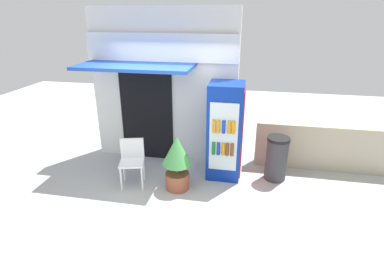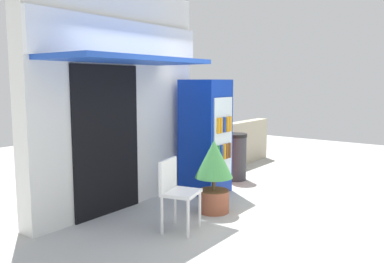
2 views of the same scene
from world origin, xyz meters
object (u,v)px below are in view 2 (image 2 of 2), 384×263
object	(u,v)px
drink_cooler	(206,136)
potted_plant_near_shop	(214,171)
trash_bin	(235,157)
plastic_chair	(176,188)

from	to	relation	value
drink_cooler	potted_plant_near_shop	world-z (taller)	drink_cooler
potted_plant_near_shop	trash_bin	bearing A→B (deg)	21.44
potted_plant_near_shop	trash_bin	world-z (taller)	potted_plant_near_shop
drink_cooler	potted_plant_near_shop	distance (m)	1.09
plastic_chair	potted_plant_near_shop	xyz separation A→B (m)	(0.85, 0.00, 0.06)
drink_cooler	potted_plant_near_shop	xyz separation A→B (m)	(-0.78, -0.67, -0.34)
plastic_chair	drink_cooler	bearing A→B (deg)	22.54
potted_plant_near_shop	trash_bin	size ratio (longest dim) A/B	1.18
plastic_chair	trash_bin	size ratio (longest dim) A/B	1.02
drink_cooler	trash_bin	bearing A→B (deg)	1.24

